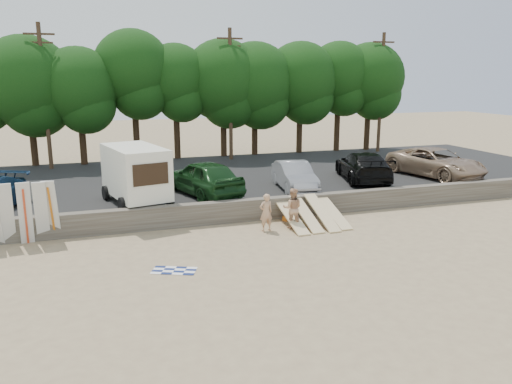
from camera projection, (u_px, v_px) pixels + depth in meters
ground at (288, 238)px, 20.50m from camera, size 120.00×120.00×0.00m
seawall at (264, 209)px, 23.16m from camera, size 44.00×0.50×1.00m
parking_lot at (223, 180)px, 30.14m from camera, size 44.00×14.50×0.70m
treeline at (203, 80)px, 35.39m from camera, size 32.64×6.13×8.94m
utility_poles at (230, 92)px, 34.68m from camera, size 25.80×0.26×9.00m
box_trailer at (136, 172)px, 23.08m from camera, size 3.10×4.53×2.65m
car_1 at (204, 177)px, 24.84m from camera, size 3.55×5.57×1.77m
car_2 at (294, 176)px, 26.02m from camera, size 2.08×4.55×1.45m
car_3 at (363, 166)px, 28.27m from camera, size 3.78×6.10×1.65m
car_4 at (436, 162)px, 29.40m from camera, size 3.98×6.45×1.67m
surfboard_upright_1 at (7, 214)px, 19.34m from camera, size 0.59×0.70×2.55m
surfboard_upright_2 at (25, 213)px, 19.46m from camera, size 0.58×0.62×2.56m
surfboard_upright_3 at (41, 212)px, 19.71m from camera, size 0.54×0.71×2.54m
surfboard_upright_4 at (52, 211)px, 19.88m from camera, size 0.58×0.71×2.55m
surfboard_low_0 at (292, 217)px, 22.02m from camera, size 0.56×2.91×0.87m
surfboard_low_1 at (306, 214)px, 22.25m from camera, size 0.56×2.87×1.02m
surfboard_low_2 at (322, 212)px, 22.37m from camera, size 0.56×2.85×1.08m
surfboard_low_3 at (333, 212)px, 22.73m from camera, size 0.56×2.88×0.97m
beachgoer_a at (266, 212)px, 21.31m from camera, size 0.64×0.46×1.64m
beachgoer_b at (292, 208)px, 21.73m from camera, size 1.05×0.95×1.78m
cooler at (293, 217)px, 23.06m from camera, size 0.44×0.38×0.32m
gear_bag at (287, 218)px, 22.97m from camera, size 0.37×0.34×0.22m
beach_towel at (174, 270)px, 17.10m from camera, size 1.97×1.97×0.00m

